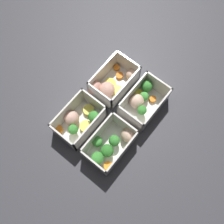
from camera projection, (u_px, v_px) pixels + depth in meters
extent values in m
plane|color=#38383D|center=(112.00, 115.00, 0.82)|extent=(4.00, 4.00, 0.00)
cube|color=silver|center=(110.00, 147.00, 0.79)|extent=(0.15, 0.10, 0.00)
cube|color=silver|center=(122.00, 154.00, 0.74)|extent=(0.15, 0.01, 0.07)
cube|color=silver|center=(97.00, 134.00, 0.76)|extent=(0.15, 0.01, 0.07)
cube|color=silver|center=(94.00, 163.00, 0.74)|extent=(0.01, 0.10, 0.07)
cube|color=silver|center=(125.00, 126.00, 0.77)|extent=(0.01, 0.10, 0.07)
cylinder|color=orange|center=(108.00, 166.00, 0.76)|extent=(0.03, 0.03, 0.01)
cylinder|color=#407A37|center=(107.00, 152.00, 0.77)|extent=(0.01, 0.01, 0.02)
sphere|color=#2D7228|center=(107.00, 151.00, 0.75)|extent=(0.04, 0.04, 0.04)
sphere|color=beige|center=(129.00, 135.00, 0.77)|extent=(0.05, 0.05, 0.05)
cylinder|color=#49883F|center=(114.00, 142.00, 0.78)|extent=(0.01, 0.01, 0.02)
sphere|color=#388433|center=(114.00, 141.00, 0.76)|extent=(0.03, 0.03, 0.03)
cylinder|color=#49883F|center=(98.00, 159.00, 0.76)|extent=(0.01, 0.01, 0.02)
sphere|color=#388433|center=(97.00, 158.00, 0.74)|extent=(0.04, 0.04, 0.04)
cylinder|color=#519448|center=(98.00, 143.00, 0.78)|extent=(0.01, 0.01, 0.01)
sphere|color=#42933D|center=(97.00, 142.00, 0.77)|extent=(0.03, 0.03, 0.03)
cube|color=silver|center=(143.00, 106.00, 0.83)|extent=(0.15, 0.10, 0.00)
cube|color=silver|center=(156.00, 111.00, 0.79)|extent=(0.15, 0.01, 0.07)
cube|color=silver|center=(132.00, 93.00, 0.81)|extent=(0.15, 0.01, 0.07)
cube|color=silver|center=(130.00, 119.00, 0.78)|extent=(0.01, 0.10, 0.07)
cube|color=silver|center=(158.00, 85.00, 0.82)|extent=(0.01, 0.10, 0.07)
cylinder|color=#49883F|center=(141.00, 112.00, 0.81)|extent=(0.01, 0.01, 0.02)
sphere|color=#388433|center=(142.00, 110.00, 0.79)|extent=(0.03, 0.03, 0.03)
sphere|color=beige|center=(137.00, 101.00, 0.81)|extent=(0.06, 0.06, 0.05)
cylinder|color=#49883F|center=(146.00, 89.00, 0.84)|extent=(0.01, 0.01, 0.02)
sphere|color=#388433|center=(147.00, 86.00, 0.82)|extent=(0.04, 0.04, 0.04)
cylinder|color=#519448|center=(144.00, 98.00, 0.83)|extent=(0.01, 0.01, 0.01)
sphere|color=#42933D|center=(144.00, 96.00, 0.82)|extent=(0.03, 0.03, 0.03)
cylinder|color=orange|center=(153.00, 99.00, 0.83)|extent=(0.03, 0.03, 0.01)
cylinder|color=yellow|center=(138.00, 94.00, 0.84)|extent=(0.04, 0.04, 0.01)
cube|color=silver|center=(80.00, 123.00, 0.81)|extent=(0.15, 0.10, 0.00)
cube|color=silver|center=(91.00, 129.00, 0.77)|extent=(0.15, 0.01, 0.07)
cube|color=silver|center=(68.00, 111.00, 0.79)|extent=(0.15, 0.01, 0.07)
cube|color=silver|center=(63.00, 138.00, 0.76)|extent=(0.01, 0.10, 0.07)
cube|color=silver|center=(94.00, 103.00, 0.80)|extent=(0.01, 0.10, 0.07)
sphere|color=#D19E8C|center=(72.00, 118.00, 0.79)|extent=(0.07, 0.07, 0.05)
cylinder|color=#DBC647|center=(86.00, 127.00, 0.80)|extent=(0.04, 0.04, 0.02)
cylinder|color=#49883F|center=(94.00, 119.00, 0.81)|extent=(0.01, 0.01, 0.01)
sphere|color=#388433|center=(94.00, 117.00, 0.79)|extent=(0.04, 0.04, 0.04)
cylinder|color=orange|center=(58.00, 130.00, 0.80)|extent=(0.04, 0.04, 0.01)
cylinder|color=#DBC647|center=(89.00, 110.00, 0.82)|extent=(0.05, 0.05, 0.01)
cylinder|color=#49883F|center=(74.00, 131.00, 0.79)|extent=(0.01, 0.01, 0.02)
sphere|color=#388433|center=(73.00, 129.00, 0.78)|extent=(0.03, 0.03, 0.03)
cube|color=silver|center=(114.00, 85.00, 0.86)|extent=(0.15, 0.10, 0.00)
cube|color=silver|center=(126.00, 89.00, 0.81)|extent=(0.15, 0.01, 0.07)
cube|color=silver|center=(103.00, 72.00, 0.83)|extent=(0.15, 0.01, 0.07)
cube|color=silver|center=(100.00, 97.00, 0.80)|extent=(0.01, 0.10, 0.07)
cube|color=silver|center=(128.00, 65.00, 0.84)|extent=(0.01, 0.10, 0.07)
sphere|color=#D19E8C|center=(107.00, 89.00, 0.82)|extent=(0.06, 0.06, 0.05)
cylinder|color=#DBC647|center=(117.00, 90.00, 0.84)|extent=(0.04, 0.04, 0.02)
sphere|color=tan|center=(94.00, 87.00, 0.82)|extent=(0.06, 0.06, 0.05)
cylinder|color=orange|center=(117.00, 68.00, 0.87)|extent=(0.02, 0.02, 0.01)
cylinder|color=orange|center=(119.00, 76.00, 0.86)|extent=(0.03, 0.03, 0.01)
cylinder|color=yellow|center=(110.00, 84.00, 0.85)|extent=(0.05, 0.05, 0.01)
sphere|color=beige|center=(132.00, 75.00, 0.84)|extent=(0.04, 0.04, 0.04)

